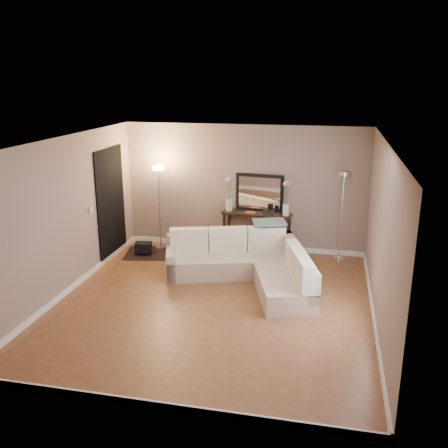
% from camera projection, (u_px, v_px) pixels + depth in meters
% --- Properties ---
extents(floor, '(5.00, 5.50, 0.01)m').
position_uv_depth(floor, '(213.00, 303.00, 8.05)').
color(floor, brown).
rests_on(floor, ground).
extents(ceiling, '(5.00, 5.50, 0.01)m').
position_uv_depth(ceiling, '(212.00, 141.00, 7.31)').
color(ceiling, white).
rests_on(ceiling, ground).
extents(wall_back, '(5.00, 0.02, 2.60)m').
position_uv_depth(wall_back, '(244.00, 188.00, 10.27)').
color(wall_back, gray).
rests_on(wall_back, ground).
extents(wall_front, '(5.00, 0.02, 2.60)m').
position_uv_depth(wall_front, '(150.00, 302.00, 5.10)').
color(wall_front, gray).
rests_on(wall_front, ground).
extents(wall_left, '(0.02, 5.50, 2.60)m').
position_uv_depth(wall_left, '(65.00, 217.00, 8.19)').
color(wall_left, gray).
rests_on(wall_left, ground).
extents(wall_right, '(0.02, 5.50, 2.60)m').
position_uv_depth(wall_right, '(382.00, 237.00, 7.17)').
color(wall_right, gray).
rests_on(wall_right, ground).
extents(baseboard_back, '(5.00, 0.03, 0.10)m').
position_uv_depth(baseboard_back, '(243.00, 246.00, 10.60)').
color(baseboard_back, white).
rests_on(baseboard_back, ground).
extents(baseboard_front, '(5.00, 0.03, 0.10)m').
position_uv_depth(baseboard_front, '(155.00, 405.00, 5.48)').
color(baseboard_front, white).
rests_on(baseboard_front, ground).
extents(baseboard_left, '(0.03, 5.50, 0.10)m').
position_uv_depth(baseboard_left, '(73.00, 287.00, 8.55)').
color(baseboard_left, white).
rests_on(baseboard_left, ground).
extents(baseboard_right, '(0.03, 5.50, 0.10)m').
position_uv_depth(baseboard_right, '(373.00, 315.00, 7.53)').
color(baseboard_right, white).
rests_on(baseboard_right, ground).
extents(doorway, '(0.02, 1.20, 2.20)m').
position_uv_depth(doorway, '(111.00, 204.00, 9.84)').
color(doorway, black).
rests_on(doorway, ground).
extents(switch_plate, '(0.02, 0.08, 0.12)m').
position_uv_depth(switch_plate, '(91.00, 210.00, 9.01)').
color(switch_plate, white).
rests_on(switch_plate, ground).
extents(sectional_sofa, '(2.91, 2.39, 0.83)m').
position_uv_depth(sectional_sofa, '(250.00, 264.00, 8.85)').
color(sectional_sofa, beige).
rests_on(sectional_sofa, floor).
extents(throw_blanket, '(0.68, 0.53, 0.08)m').
position_uv_depth(throw_blanket, '(270.00, 222.00, 9.28)').
color(throw_blanket, slate).
rests_on(throw_blanket, sectional_sofa).
extents(console_table, '(1.44, 0.54, 0.86)m').
position_uv_depth(console_table, '(252.00, 230.00, 10.21)').
color(console_table, black).
rests_on(console_table, floor).
extents(leaning_mirror, '(0.99, 0.16, 0.78)m').
position_uv_depth(leaning_mirror, '(260.00, 193.00, 10.14)').
color(leaning_mirror, black).
rests_on(leaning_mirror, console_table).
extents(table_decor, '(0.60, 0.16, 0.14)m').
position_uv_depth(table_decor, '(256.00, 213.00, 10.04)').
color(table_decor, '#CE5C24').
rests_on(table_decor, console_table).
extents(flower_vase_left, '(0.17, 0.14, 0.74)m').
position_uv_depth(flower_vase_left, '(229.00, 197.00, 10.18)').
color(flower_vase_left, silver).
rests_on(flower_vase_left, console_table).
extents(flower_vase_right, '(0.17, 0.14, 0.74)m').
position_uv_depth(flower_vase_right, '(286.00, 201.00, 9.82)').
color(flower_vase_right, silver).
rests_on(flower_vase_right, console_table).
extents(floor_lamp_lit, '(0.29, 0.29, 1.76)m').
position_uv_depth(floor_lamp_lit, '(159.00, 191.00, 10.27)').
color(floor_lamp_lit, silver).
rests_on(floor_lamp_lit, floor).
extents(floor_lamp_unlit, '(0.29, 0.29, 1.78)m').
position_uv_depth(floor_lamp_unlit, '(343.00, 198.00, 9.61)').
color(floor_lamp_unlit, silver).
rests_on(floor_lamp_unlit, floor).
extents(charcoal_rug, '(1.29, 1.07, 0.02)m').
position_uv_depth(charcoal_rug, '(154.00, 253.00, 10.30)').
color(charcoal_rug, black).
rests_on(charcoal_rug, floor).
extents(black_bag, '(0.36, 0.29, 0.21)m').
position_uv_depth(black_bag, '(143.00, 248.00, 10.17)').
color(black_bag, black).
rests_on(black_bag, charcoal_rug).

